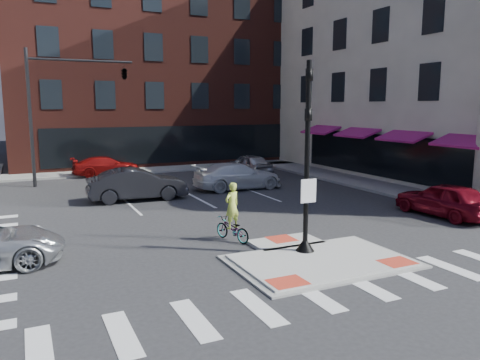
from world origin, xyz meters
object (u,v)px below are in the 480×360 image
red_sedan (445,199)px  bg_car_red (106,166)px  cyclist (232,221)px  white_pickup (238,176)px  bg_car_silver (248,164)px  bg_car_dark (137,184)px

red_sedan → bg_car_red: bearing=-61.6°
bg_car_red → red_sedan: bearing=-150.5°
red_sedan → cyclist: 9.84m
white_pickup → red_sedan: bearing=-151.9°
bg_car_silver → cyclist: size_ratio=2.02×
bg_car_red → bg_car_dark: bearing=178.3°
bg_car_silver → white_pickup: bearing=50.8°
white_pickup → bg_car_red: size_ratio=1.14×
bg_car_red → white_pickup: bearing=-147.0°
red_sedan → bg_car_silver: size_ratio=1.04×
red_sedan → bg_car_red: 21.63m
white_pickup → cyclist: (-4.57, -9.42, -0.04)m
bg_car_silver → bg_car_red: (-9.02, 3.69, -0.06)m
bg_car_silver → cyclist: (-7.63, -14.31, -0.01)m
red_sedan → white_pickup: bearing=-64.9°
white_pickup → cyclist: cyclist is taller
cyclist → red_sedan: bearing=158.6°
cyclist → bg_car_dark: bearing=-99.5°
red_sedan → cyclist: size_ratio=2.09×
bg_car_silver → cyclist: bearing=54.8°
bg_car_dark → bg_car_red: bg_car_dark is taller
red_sedan → bg_car_dark: size_ratio=0.89×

